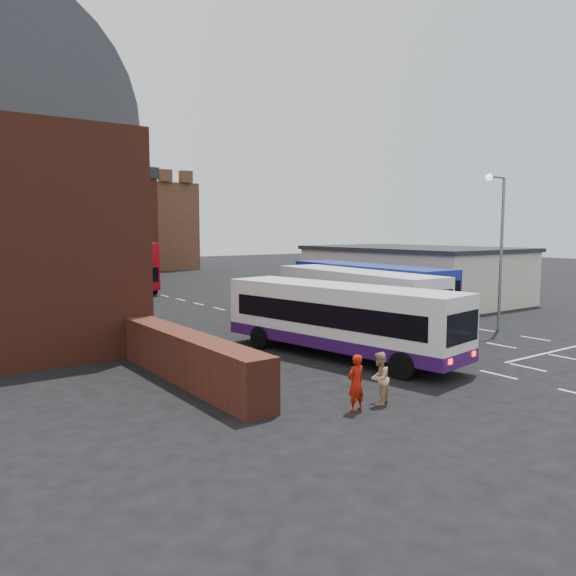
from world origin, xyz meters
TOP-DOWN VIEW (x-y plane):
  - ground at (0.00, 0.00)m, footprint 180.00×180.00m
  - forecourt_wall at (-10.20, 2.00)m, footprint 1.20×10.00m
  - cream_building at (15.00, 14.00)m, footprint 10.40×16.40m
  - brick_terrace at (-6.00, 46.00)m, footprint 22.00×10.00m
  - castle_keep at (6.00, 66.00)m, footprint 22.00×22.00m
  - bus_white_outbound at (-2.95, 2.01)m, footprint 4.61×11.94m
  - bus_white_inbound at (2.48, 6.91)m, footprint 3.77×12.26m
  - bus_blue at (5.66, 9.19)m, footprint 3.71×12.62m
  - bus_red_double at (-0.67, 33.73)m, footprint 4.40×11.48m
  - street_lamp at (8.30, 1.77)m, footprint 1.74×0.38m
  - pedestrian_red at (-7.47, -4.02)m, footprint 0.68×0.47m
  - pedestrian_beige at (-6.38, -3.94)m, footprint 1.03×0.94m

SIDE VIEW (x-z plane):
  - ground at x=0.00m, z-range 0.00..0.00m
  - pedestrian_beige at x=-6.38m, z-range 0.00..1.71m
  - pedestrian_red at x=-7.47m, z-range 0.00..1.79m
  - forecourt_wall at x=-10.20m, z-range 0.00..1.80m
  - bus_white_outbound at x=-2.95m, z-range 0.29..3.47m
  - bus_white_inbound at x=2.48m, z-range 0.30..3.59m
  - bus_blue at x=5.66m, z-range 0.31..3.71m
  - cream_building at x=15.00m, z-range 0.03..4.28m
  - bus_red_double at x=-0.67m, z-range 0.14..4.62m
  - street_lamp at x=8.30m, z-range 0.88..9.42m
  - brick_terrace at x=-6.00m, z-range 0.00..11.00m
  - castle_keep at x=6.00m, z-range 0.00..12.00m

